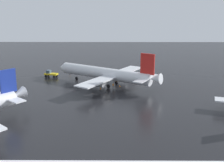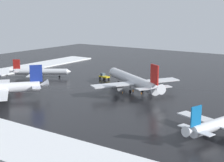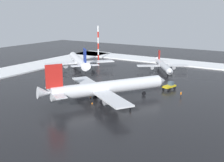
{
  "view_description": "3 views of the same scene",
  "coord_description": "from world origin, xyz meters",
  "px_view_note": "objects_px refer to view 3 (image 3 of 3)",
  "views": [
    {
      "loc": [
        2.34,
        -82.06,
        24.22
      ],
      "look_at": [
        1.8,
        0.29,
        2.51
      ],
      "focal_mm": 45.0,
      "sensor_mm": 36.0,
      "label": 1
    },
    {
      "loc": [
        59.4,
        -95.42,
        28.28
      ],
      "look_at": [
        -3.82,
        -3.0,
        4.47
      ],
      "focal_mm": 55.0,
      "sensor_mm": 36.0,
      "label": 2
    },
    {
      "loc": [
        61.86,
        45.71,
        24.37
      ],
      "look_at": [
        -5.48,
        3.02,
        4.32
      ],
      "focal_mm": 45.0,
      "sensor_mm": 36.0,
      "label": 3
    }
  ],
  "objects_px": {
    "pushback_tug": "(170,86)",
    "traffic_cone_mid_line": "(92,103)",
    "airplane_parked_starboard": "(79,61)",
    "ground_crew_near_tug": "(91,97)",
    "antenna_mast": "(98,43)",
    "airplane_foreground_jet": "(163,66)",
    "ground_crew_mid_apron": "(181,94)",
    "airplane_parked_portside": "(106,88)",
    "ground_crew_beside_wing": "(130,106)",
    "traffic_cone_near_nose": "(97,96)"
  },
  "relations": [
    {
      "from": "ground_crew_mid_apron",
      "to": "ground_crew_near_tug",
      "type": "bearing_deg",
      "value": 144.65
    },
    {
      "from": "traffic_cone_mid_line",
      "to": "pushback_tug",
      "type": "bearing_deg",
      "value": 153.06
    },
    {
      "from": "traffic_cone_near_nose",
      "to": "ground_crew_near_tug",
      "type": "bearing_deg",
      "value": 8.78
    },
    {
      "from": "airplane_parked_portside",
      "to": "ground_crew_mid_apron",
      "type": "height_order",
      "value": "airplane_parked_portside"
    },
    {
      "from": "traffic_cone_near_nose",
      "to": "traffic_cone_mid_line",
      "type": "bearing_deg",
      "value": 23.83
    },
    {
      "from": "pushback_tug",
      "to": "traffic_cone_mid_line",
      "type": "bearing_deg",
      "value": 168.56
    },
    {
      "from": "airplane_parked_starboard",
      "to": "traffic_cone_mid_line",
      "type": "bearing_deg",
      "value": 173.73
    },
    {
      "from": "airplane_parked_starboard",
      "to": "pushback_tug",
      "type": "xyz_separation_m",
      "value": [
        10.24,
        44.87,
        -2.18
      ]
    },
    {
      "from": "airplane_parked_starboard",
      "to": "pushback_tug",
      "type": "height_order",
      "value": "airplane_parked_starboard"
    },
    {
      "from": "airplane_parked_portside",
      "to": "ground_crew_near_tug",
      "type": "relative_size",
      "value": 20.03
    },
    {
      "from": "ground_crew_mid_apron",
      "to": "antenna_mast",
      "type": "distance_m",
      "value": 68.05
    },
    {
      "from": "antenna_mast",
      "to": "ground_crew_near_tug",
      "type": "bearing_deg",
      "value": 33.15
    },
    {
      "from": "airplane_parked_starboard",
      "to": "antenna_mast",
      "type": "height_order",
      "value": "antenna_mast"
    },
    {
      "from": "airplane_parked_portside",
      "to": "airplane_foreground_jet",
      "type": "height_order",
      "value": "airplane_parked_portside"
    },
    {
      "from": "pushback_tug",
      "to": "traffic_cone_near_nose",
      "type": "height_order",
      "value": "pushback_tug"
    },
    {
      "from": "pushback_tug",
      "to": "traffic_cone_mid_line",
      "type": "xyz_separation_m",
      "value": [
        24.47,
        -12.43,
        -1.01
      ]
    },
    {
      "from": "airplane_foreground_jet",
      "to": "traffic_cone_mid_line",
      "type": "xyz_separation_m",
      "value": [
        48.66,
        -0.33,
        -2.24
      ]
    },
    {
      "from": "airplane_parked_portside",
      "to": "ground_crew_beside_wing",
      "type": "distance_m",
      "value": 9.76
    },
    {
      "from": "ground_crew_near_tug",
      "to": "traffic_cone_mid_line",
      "type": "xyz_separation_m",
      "value": [
        2.04,
        2.01,
        -0.7
      ]
    },
    {
      "from": "ground_crew_beside_wing",
      "to": "ground_crew_near_tug",
      "type": "bearing_deg",
      "value": 100.56
    },
    {
      "from": "pushback_tug",
      "to": "traffic_cone_near_nose",
      "type": "relative_size",
      "value": 9.13
    },
    {
      "from": "airplane_parked_portside",
      "to": "ground_crew_near_tug",
      "type": "height_order",
      "value": "airplane_parked_portside"
    },
    {
      "from": "airplane_foreground_jet",
      "to": "airplane_parked_starboard",
      "type": "bearing_deg",
      "value": -101.12
    },
    {
      "from": "airplane_foreground_jet",
      "to": "airplane_parked_portside",
      "type": "bearing_deg",
      "value": -32.42
    },
    {
      "from": "ground_crew_mid_apron",
      "to": "airplane_foreground_jet",
      "type": "bearing_deg",
      "value": 46.07
    },
    {
      "from": "ground_crew_near_tug",
      "to": "airplane_parked_starboard",
      "type": "bearing_deg",
      "value": 56.69
    },
    {
      "from": "traffic_cone_mid_line",
      "to": "antenna_mast",
      "type": "bearing_deg",
      "value": -146.37
    },
    {
      "from": "airplane_parked_portside",
      "to": "airplane_foreground_jet",
      "type": "distance_m",
      "value": 44.52
    },
    {
      "from": "airplane_foreground_jet",
      "to": "ground_crew_beside_wing",
      "type": "distance_m",
      "value": 48.07
    },
    {
      "from": "pushback_tug",
      "to": "traffic_cone_mid_line",
      "type": "distance_m",
      "value": 27.47
    },
    {
      "from": "ground_crew_beside_wing",
      "to": "ground_crew_mid_apron",
      "type": "distance_m",
      "value": 18.35
    },
    {
      "from": "airplane_parked_starboard",
      "to": "antenna_mast",
      "type": "bearing_deg",
      "value": -35.88
    },
    {
      "from": "airplane_parked_portside",
      "to": "pushback_tug",
      "type": "height_order",
      "value": "airplane_parked_portside"
    },
    {
      "from": "ground_crew_beside_wing",
      "to": "traffic_cone_near_nose",
      "type": "relative_size",
      "value": 3.11
    },
    {
      "from": "ground_crew_near_tug",
      "to": "ground_crew_mid_apron",
      "type": "xyz_separation_m",
      "value": [
        -16.49,
        20.19,
        0.0
      ]
    },
    {
      "from": "ground_crew_mid_apron",
      "to": "traffic_cone_mid_line",
      "type": "bearing_deg",
      "value": 150.95
    },
    {
      "from": "airplane_parked_starboard",
      "to": "traffic_cone_near_nose",
      "type": "height_order",
      "value": "airplane_parked_starboard"
    },
    {
      "from": "ground_crew_mid_apron",
      "to": "antenna_mast",
      "type": "bearing_deg",
      "value": 71.11
    },
    {
      "from": "ground_crew_beside_wing",
      "to": "antenna_mast",
      "type": "relative_size",
      "value": 0.1
    },
    {
      "from": "ground_crew_near_tug",
      "to": "ground_crew_beside_wing",
      "type": "bearing_deg",
      "value": -77.53
    },
    {
      "from": "ground_crew_beside_wing",
      "to": "ground_crew_mid_apron",
      "type": "relative_size",
      "value": 1.0
    },
    {
      "from": "pushback_tug",
      "to": "ground_crew_beside_wing",
      "type": "relative_size",
      "value": 2.94
    },
    {
      "from": "antenna_mast",
      "to": "pushback_tug",
      "type": "bearing_deg",
      "value": 57.3
    },
    {
      "from": "airplane_foreground_jet",
      "to": "antenna_mast",
      "type": "xyz_separation_m",
      "value": [
        -7.97,
        -38.0,
        6.07
      ]
    },
    {
      "from": "ground_crew_beside_wing",
      "to": "pushback_tug",
      "type": "bearing_deg",
      "value": 7.53
    },
    {
      "from": "ground_crew_near_tug",
      "to": "traffic_cone_mid_line",
      "type": "bearing_deg",
      "value": -121.7
    },
    {
      "from": "airplane_parked_portside",
      "to": "traffic_cone_mid_line",
      "type": "xyz_separation_m",
      "value": [
        4.18,
        -1.7,
        -3.51
      ]
    },
    {
      "from": "pushback_tug",
      "to": "ground_crew_near_tug",
      "type": "distance_m",
      "value": 26.68
    },
    {
      "from": "airplane_parked_portside",
      "to": "traffic_cone_near_nose",
      "type": "distance_m",
      "value": 5.81
    },
    {
      "from": "ground_crew_mid_apron",
      "to": "traffic_cone_mid_line",
      "type": "xyz_separation_m",
      "value": [
        18.52,
        -18.18,
        -0.7
      ]
    }
  ]
}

